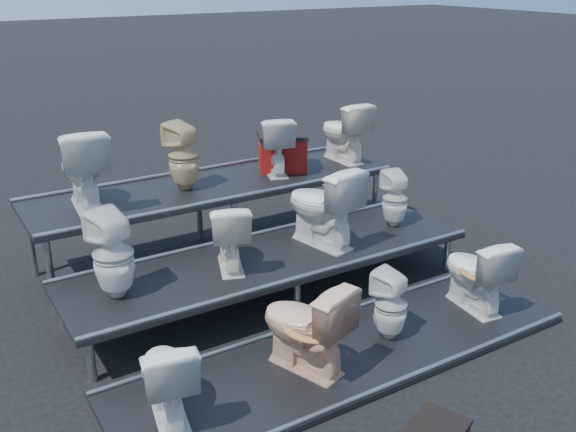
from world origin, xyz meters
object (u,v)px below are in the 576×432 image
toilet_3 (475,272)px  red_crate (282,154)px  toilet_4 (113,255)px  toilet_7 (395,199)px  toilet_0 (166,376)px  toilet_2 (391,305)px  toilet_5 (229,235)px  toilet_10 (274,145)px  toilet_11 (344,131)px  toilet_9 (184,156)px  toilet_1 (305,325)px  toilet_6 (322,205)px  toilet_8 (83,168)px

toilet_3 → red_crate: size_ratio=1.35×
toilet_4 → toilet_7: (3.17, 0.00, -0.08)m
toilet_0 → toilet_2: toilet_0 is taller
toilet_5 → red_crate: (1.42, 1.37, 0.26)m
toilet_10 → toilet_11: (1.02, 0.00, 0.03)m
toilet_3 → toilet_9: 3.30m
toilet_0 → toilet_9: bearing=-105.5°
toilet_1 → toilet_9: (0.09, 2.60, 0.78)m
toilet_6 → red_crate: toilet_6 is taller
toilet_7 → toilet_4: bearing=12.0°
toilet_1 → toilet_10: (1.24, 2.60, 0.75)m
toilet_9 → toilet_5: bearing=63.2°
toilet_5 → toilet_6: size_ratio=0.79×
toilet_8 → toilet_11: size_ratio=1.11×
toilet_8 → toilet_9: 1.09m
toilet_2 → toilet_7: 1.76m
toilet_10 → toilet_8: bearing=18.3°
toilet_2 → toilet_6: size_ratio=0.76×
toilet_6 → toilet_9: bearing=-64.5°
toilet_0 → toilet_8: size_ratio=0.84×
toilet_2 → red_crate: size_ratio=1.18×
toilet_1 → toilet_6: (1.05, 1.30, 0.43)m
toilet_6 → toilet_9: toilet_9 is taller
toilet_4 → toilet_8: toilet_8 is taller
toilet_0 → red_crate: 3.78m
toilet_4 → toilet_9: size_ratio=1.05×
toilet_11 → toilet_0: bearing=37.3°
toilet_10 → toilet_11: bearing=-161.7°
toilet_0 → toilet_4: 1.38m
toilet_3 → toilet_4: 3.38m
toilet_8 → toilet_10: 2.24m
toilet_4 → toilet_10: bearing=-164.6°
toilet_8 → toilet_0: bearing=91.2°
toilet_5 → toilet_6: 1.07m
toilet_1 → toilet_11: 3.53m
toilet_3 → toilet_8: bearing=-34.3°
toilet_7 → toilet_8: (-3.03, 1.30, 0.50)m
toilet_0 → toilet_11: size_ratio=0.93×
red_crate → toilet_10: bearing=-130.7°
toilet_6 → red_crate: (0.35, 1.37, 0.17)m
toilet_1 → toilet_3: (1.96, 0.00, -0.03)m
toilet_4 → toilet_8: (0.14, 1.30, 0.42)m
toilet_1 → toilet_2: toilet_1 is taller
toilet_0 → toilet_4: (0.06, 1.30, 0.44)m
toilet_3 → toilet_7: size_ratio=1.18×
toilet_3 → toilet_7: bearing=-86.2°
toilet_1 → toilet_7: (2.03, 1.30, 0.31)m
toilet_4 → toilet_11: bearing=-172.3°
toilet_5 → toilet_6: (1.07, 0.00, 0.09)m
toilet_5 → toilet_7: toilet_5 is taller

